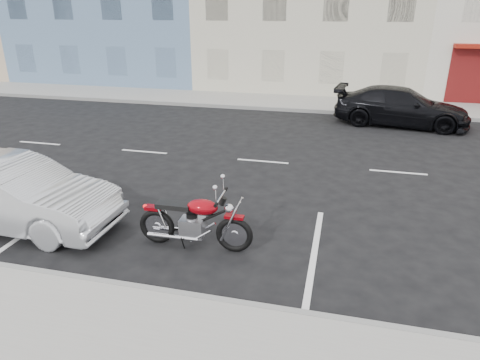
# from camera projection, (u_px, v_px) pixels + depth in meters

# --- Properties ---
(ground) EXTENTS (120.00, 120.00, 0.00)m
(ground) POSITION_uv_depth(u_px,v_px,m) (328.00, 167.00, 12.83)
(ground) COLOR black
(ground) RESTS_ON ground
(sidewalk_far) EXTENTS (80.00, 3.40, 0.15)m
(sidewalk_far) POSITION_uv_depth(u_px,v_px,m) (238.00, 100.00, 21.74)
(sidewalk_far) COLOR gray
(sidewalk_far) RESTS_ON ground
(curb_near) EXTENTS (80.00, 0.12, 0.16)m
(curb_near) POSITION_uv_depth(u_px,v_px,m) (22.00, 271.00, 7.61)
(curb_near) COLOR gray
(curb_near) RESTS_ON ground
(curb_far) EXTENTS (80.00, 0.12, 0.16)m
(curb_far) POSITION_uv_depth(u_px,v_px,m) (229.00, 107.00, 20.21)
(curb_far) COLOR gray
(curb_far) RESTS_ON ground
(motorcycle) EXTENTS (2.33, 0.77, 1.17)m
(motorcycle) POSITION_uv_depth(u_px,v_px,m) (236.00, 227.00, 8.18)
(motorcycle) COLOR black
(motorcycle) RESTS_ON ground
(sedan_silver) EXTENTS (4.57, 1.71, 1.49)m
(sedan_silver) POSITION_uv_depth(u_px,v_px,m) (14.00, 194.00, 9.09)
(sedan_silver) COLOR #B9BCC1
(sedan_silver) RESTS_ON ground
(car_far) EXTENTS (5.41, 2.77, 1.50)m
(car_far) POSITION_uv_depth(u_px,v_px,m) (401.00, 107.00, 17.10)
(car_far) COLOR black
(car_far) RESTS_ON ground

